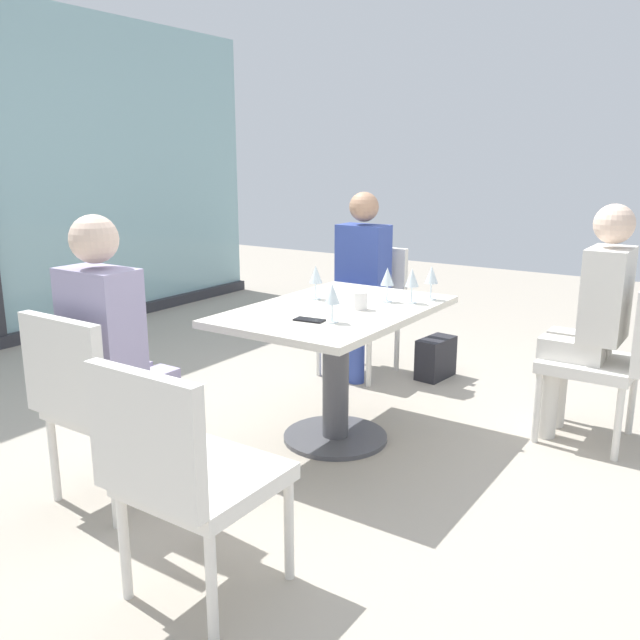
{
  "coord_description": "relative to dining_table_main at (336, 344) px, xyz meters",
  "views": [
    {
      "loc": [
        -2.8,
        -1.78,
        1.48
      ],
      "look_at": [
        0.0,
        0.1,
        0.65
      ],
      "focal_mm": 37.09,
      "sensor_mm": 36.0,
      "label": 1
    }
  ],
  "objects": [
    {
      "name": "chair_front_right",
      "position": [
        0.76,
        -1.21,
        -0.04
      ],
      "size": [
        0.46,
        0.5,
        0.87
      ],
      "color": "silver",
      "rests_on": "ground_plane"
    },
    {
      "name": "wine_glass_3",
      "position": [
        0.46,
        -0.32,
        0.33
      ],
      "size": [
        0.07,
        0.07,
        0.18
      ],
      "color": "silver",
      "rests_on": "dining_table_main"
    },
    {
      "name": "wine_glass_4",
      "position": [
        -0.28,
        -0.15,
        0.33
      ],
      "size": [
        0.07,
        0.07,
        0.18
      ],
      "color": "silver",
      "rests_on": "dining_table_main"
    },
    {
      "name": "person_far_right",
      "position": [
        1.03,
        0.47,
        0.16
      ],
      "size": [
        0.39,
        0.34,
        1.26
      ],
      "color": "#384C9E",
      "rests_on": "ground_plane"
    },
    {
      "name": "chair_far_right",
      "position": [
        1.14,
        0.47,
        -0.04
      ],
      "size": [
        0.5,
        0.46,
        0.87
      ],
      "color": "silver",
      "rests_on": "ground_plane"
    },
    {
      "name": "person_far_left",
      "position": [
        -1.03,
        0.47,
        0.16
      ],
      "size": [
        0.39,
        0.34,
        1.26
      ],
      "color": "#9E93B7",
      "rests_on": "ground_plane"
    },
    {
      "name": "handbag_0",
      "position": [
        1.26,
        -0.02,
        -0.4
      ],
      "size": [
        0.32,
        0.19,
        0.28
      ],
      "primitive_type": "cube",
      "rotation": [
        0.0,
        0.0,
        -0.11
      ],
      "color": "#232328",
      "rests_on": "ground_plane"
    },
    {
      "name": "chair_side_end",
      "position": [
        -1.42,
        -0.32,
        -0.04
      ],
      "size": [
        0.5,
        0.46,
        0.87
      ],
      "color": "silver",
      "rests_on": "ground_plane"
    },
    {
      "name": "wine_glass_1",
      "position": [
        0.32,
        -0.27,
        0.33
      ],
      "size": [
        0.07,
        0.07,
        0.18
      ],
      "color": "silver",
      "rests_on": "dining_table_main"
    },
    {
      "name": "chair_far_left",
      "position": [
        -1.14,
        0.47,
        -0.04
      ],
      "size": [
        0.5,
        0.46,
        0.87
      ],
      "color": "silver",
      "rests_on": "ground_plane"
    },
    {
      "name": "ground_plane",
      "position": [
        0.0,
        0.0,
        -0.54
      ],
      "size": [
        12.0,
        12.0,
        0.0
      ],
      "primitive_type": "plane",
      "color": "#A89E8E"
    },
    {
      "name": "cell_phone_on_table",
      "position": [
        -0.31,
        -0.05,
        0.2
      ],
      "size": [
        0.09,
        0.15,
        0.01
      ],
      "primitive_type": "cube",
      "rotation": [
        0.0,
        0.0,
        0.13
      ],
      "color": "black",
      "rests_on": "dining_table_main"
    },
    {
      "name": "dining_table_main",
      "position": [
        0.0,
        0.0,
        0.0
      ],
      "size": [
        1.24,
        0.82,
        0.73
      ],
      "color": "silver",
      "rests_on": "ground_plane"
    },
    {
      "name": "wine_glass_2",
      "position": [
        0.12,
        0.21,
        0.33
      ],
      "size": [
        0.07,
        0.07,
        0.18
      ],
      "color": "silver",
      "rests_on": "dining_table_main"
    },
    {
      "name": "person_front_right",
      "position": [
        0.76,
        -1.1,
        0.16
      ],
      "size": [
        0.34,
        0.39,
        1.26
      ],
      "color": "silver",
      "rests_on": "ground_plane"
    },
    {
      "name": "wine_glass_0",
      "position": [
        0.27,
        -0.15,
        0.33
      ],
      "size": [
        0.07,
        0.07,
        0.18
      ],
      "color": "silver",
      "rests_on": "dining_table_main"
    },
    {
      "name": "coffee_cup",
      "position": [
        0.03,
        -0.12,
        0.24
      ],
      "size": [
        0.08,
        0.08,
        0.09
      ],
      "primitive_type": "cylinder",
      "color": "white",
      "rests_on": "dining_table_main"
    }
  ]
}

